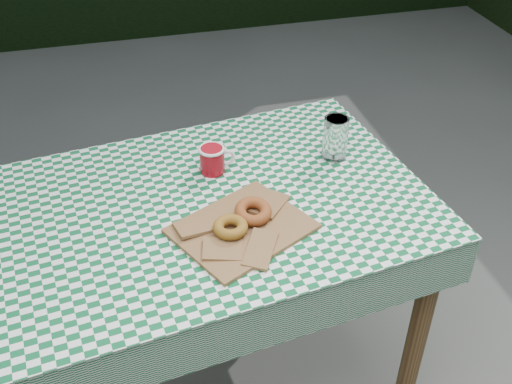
{
  "coord_description": "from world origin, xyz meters",
  "views": [
    {
      "loc": [
        -0.06,
        -1.46,
        1.77
      ],
      "look_at": [
        0.27,
        -0.19,
        0.79
      ],
      "focal_mm": 42.7,
      "sensor_mm": 36.0,
      "label": 1
    }
  ],
  "objects_px": {
    "paper_bag": "(242,228)",
    "coffee_mug": "(212,160)",
    "drinking_glass": "(335,138)",
    "table": "(213,300)"
  },
  "relations": [
    {
      "from": "coffee_mug",
      "to": "paper_bag",
      "type": "bearing_deg",
      "value": -88.85
    },
    {
      "from": "table",
      "to": "paper_bag",
      "type": "bearing_deg",
      "value": -72.02
    },
    {
      "from": "table",
      "to": "paper_bag",
      "type": "xyz_separation_m",
      "value": [
        0.06,
        -0.13,
        0.39
      ]
    },
    {
      "from": "coffee_mug",
      "to": "drinking_glass",
      "type": "distance_m",
      "value": 0.37
    },
    {
      "from": "coffee_mug",
      "to": "drinking_glass",
      "type": "height_order",
      "value": "drinking_glass"
    },
    {
      "from": "coffee_mug",
      "to": "drinking_glass",
      "type": "bearing_deg",
      "value": -5.86
    },
    {
      "from": "paper_bag",
      "to": "coffee_mug",
      "type": "xyz_separation_m",
      "value": [
        -0.02,
        0.28,
        0.03
      ]
    },
    {
      "from": "table",
      "to": "coffee_mug",
      "type": "xyz_separation_m",
      "value": [
        0.04,
        0.14,
        0.42
      ]
    },
    {
      "from": "paper_bag",
      "to": "coffee_mug",
      "type": "relative_size",
      "value": 2.27
    },
    {
      "from": "drinking_glass",
      "to": "paper_bag",
      "type": "bearing_deg",
      "value": -143.09
    }
  ]
}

